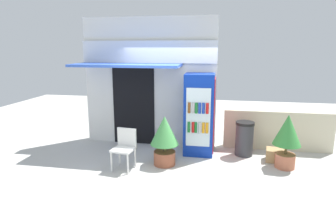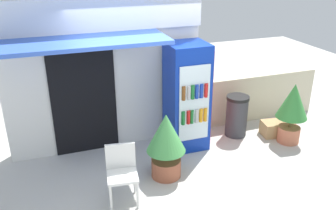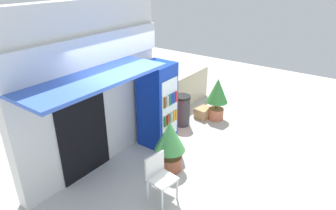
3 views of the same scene
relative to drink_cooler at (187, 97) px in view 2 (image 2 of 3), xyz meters
name	(u,v)px [view 2 (image 2 of 3)]	position (x,y,z in m)	size (l,w,h in m)	color
ground	(169,179)	(-0.67, -0.91, -0.95)	(16.00, 16.00, 0.00)	beige
storefront_building	(102,57)	(-1.35, 0.52, 0.71)	(3.39, 1.26, 3.24)	silver
drink_cooler	(187,97)	(0.00, 0.00, 0.00)	(0.70, 0.71, 1.91)	#0C2D9E
plastic_chair	(122,169)	(-1.46, -1.14, -0.46)	(0.47, 0.46, 0.84)	silver
potted_plant_near_shop	(166,141)	(-0.68, -0.81, -0.32)	(0.61, 0.61, 1.08)	#995138
potted_plant_curbside	(292,107)	(1.85, -0.53, -0.26)	(0.57, 0.57, 1.15)	#BC6B4C
trash_bin	(237,116)	(1.05, 0.05, -0.55)	(0.43, 0.43, 0.80)	#38383D
stone_boundary_wall	(258,96)	(1.88, 0.59, -0.47)	(2.58, 0.21, 0.97)	beige
cardboard_box	(273,129)	(1.73, -0.22, -0.82)	(0.42, 0.34, 0.28)	tan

